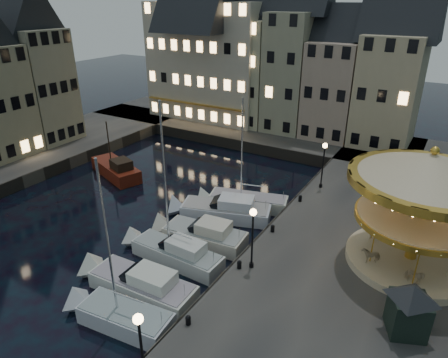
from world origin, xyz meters
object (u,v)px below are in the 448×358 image
Objects in this scene: bollard_b at (239,264)px; red_fishing_boat at (117,170)px; streetlamp_b at (253,230)px; streetlamp_a at (141,342)px; streetlamp_c at (324,159)px; motorboat_d at (200,234)px; carousel at (426,190)px; motorboat_f at (242,201)px; motorboat_a at (118,315)px; bollard_a at (188,320)px; motorboat_e at (221,210)px; bollard_c at (273,228)px; motorboat_c at (173,252)px; bollard_d at (300,198)px; ticket_kiosk at (411,301)px; motorboat_b at (138,283)px.

bollard_b is 20.82m from red_fishing_boat.
bollard_b is (-0.60, -0.50, -2.41)m from streetlamp_b.
streetlamp_a is at bearing -42.50° from red_fishing_boat.
motorboat_d is at bearing -116.22° from streetlamp_c.
bollard_b is 11.98m from carousel.
motorboat_a is at bearing -87.81° from motorboat_f.
bollard_a is (-0.60, -6.00, -2.41)m from streetlamp_b.
motorboat_e is at bearing 113.92° from bollard_a.
bollard_a is 10.50m from bollard_c.
motorboat_c is (-5.25, -5.07, -0.93)m from bollard_c.
streetlamp_a is at bearing -86.39° from bollard_b.
bollard_d is (-0.60, -3.50, -2.41)m from streetlamp_c.
motorboat_c is at bearing -112.59° from streetlamp_c.
ticket_kiosk is (14.64, -3.05, 2.60)m from motorboat_d.
ticket_kiosk is at bearing -1.35° from bollard_b.
bollard_c is at bearing -10.31° from red_fishing_boat.
motorboat_b is at bearing 107.66° from motorboat_a.
motorboat_c is at bearing -179.22° from bollard_b.
motorboat_f is (-5.47, -4.67, -3.49)m from streetlamp_c.
motorboat_a is at bearing -72.34° from motorboat_b.
motorboat_c is at bearing -136.01° from bollard_c.
bollard_b is at bearing 90.00° from bollard_a.
motorboat_f is (0.21, 13.16, -0.11)m from motorboat_b.
motorboat_e is at bearing 92.05° from motorboat_b.
bollard_c is 0.06× the size of motorboat_c.
motorboat_e is 0.81× the size of motorboat_f.
motorboat_d is at bearing 150.08° from bollard_b.
bollard_b is 5.00m from bollard_c.
motorboat_d is at bearing 120.51° from bollard_a.
motorboat_c reaches higher than streetlamp_a.
motorboat_c is 1.24× the size of motorboat_e.
streetlamp_c is 12.91m from motorboat_d.
motorboat_b is (-5.68, -17.83, -3.38)m from streetlamp_c.
bollard_b is at bearing -24.00° from red_fishing_boat.
bollard_a is 5.43m from motorboat_b.
streetlamp_b is 21.41m from red_fishing_boat.
motorboat_d is (-5.50, -11.18, -3.38)m from streetlamp_c.
motorboat_f reaches higher than ticket_kiosk.
motorboat_b is at bearing -166.34° from ticket_kiosk.
ticket_kiosk is (28.73, -8.69, 2.55)m from red_fishing_boat.
bollard_b is at bearing -90.00° from bollard_c.
ticket_kiosk reaches higher than motorboat_e.
ticket_kiosk is (9.13, 9.27, -0.78)m from streetlamp_a.
bollard_a is at bearing -151.57° from ticket_kiosk.
red_fishing_boat is at bearing 173.07° from motorboat_e.
streetlamp_c is 0.52× the size of motorboat_b.
bollard_c is 11.17m from ticket_kiosk.
bollard_b is 0.06× the size of motorboat_c.
bollard_b is at bearing 37.01° from motorboat_b.
bollard_a is at bearing -45.94° from motorboat_c.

